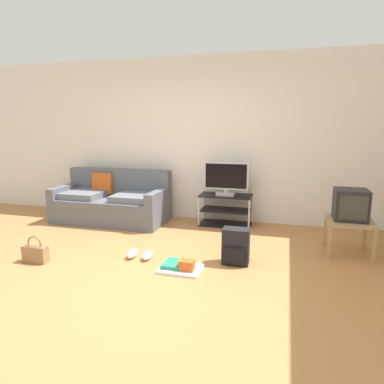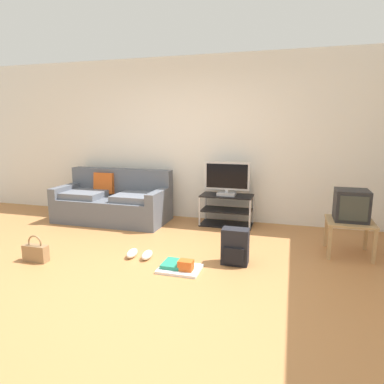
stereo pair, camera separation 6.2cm
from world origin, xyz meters
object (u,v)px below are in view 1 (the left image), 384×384
object	(u,v)px
backpack	(236,247)
sneakers_pair	(140,254)
couch	(112,202)
tv_stand	(226,210)
side_table	(349,225)
flat_tv	(226,179)
floor_tray	(180,267)
handbag	(35,253)
crt_tv	(351,205)

from	to	relation	value
backpack	sneakers_pair	bearing A→B (deg)	-174.19
couch	backpack	world-z (taller)	couch
tv_stand	sneakers_pair	distance (m)	1.86
side_table	sneakers_pair	size ratio (longest dim) A/B	1.63
couch	flat_tv	bearing A→B (deg)	6.87
floor_tray	backpack	bearing A→B (deg)	32.02
side_table	handbag	xyz separation A→B (m)	(-3.57, -1.28, -0.26)
side_table	handbag	bearing A→B (deg)	-160.25
side_table	tv_stand	bearing A→B (deg)	153.16
flat_tv	side_table	xyz separation A→B (m)	(1.69, -0.83, -0.38)
flat_tv	side_table	distance (m)	1.93
couch	crt_tv	bearing A→B (deg)	-9.37
flat_tv	backpack	distance (m)	1.67
couch	backpack	distance (m)	2.62
sneakers_pair	side_table	bearing A→B (deg)	18.80
side_table	handbag	distance (m)	3.80
crt_tv	floor_tray	world-z (taller)	crt_tv
couch	floor_tray	bearing A→B (deg)	-43.86
tv_stand	floor_tray	distance (m)	1.92
sneakers_pair	floor_tray	distance (m)	0.62
backpack	handbag	distance (m)	2.34
backpack	floor_tray	world-z (taller)	backpack
handbag	sneakers_pair	world-z (taller)	handbag
couch	handbag	world-z (taller)	couch
tv_stand	flat_tv	world-z (taller)	flat_tv
crt_tv	sneakers_pair	size ratio (longest dim) A/B	1.15
couch	sneakers_pair	xyz separation A→B (m)	(1.14, -1.44, -0.27)
floor_tray	tv_stand	bearing A→B (deg)	84.93
side_table	crt_tv	size ratio (longest dim) A/B	1.42
tv_stand	side_table	distance (m)	1.90
tv_stand	handbag	size ratio (longest dim) A/B	2.56
tv_stand	side_table	size ratio (longest dim) A/B	1.51
backpack	flat_tv	bearing A→B (deg)	103.30
couch	tv_stand	distance (m)	1.90
backpack	floor_tray	xyz separation A→B (m)	(-0.56, -0.35, -0.17)
sneakers_pair	flat_tv	bearing A→B (deg)	65.76
couch	backpack	bearing A→B (deg)	-29.70
handbag	backpack	bearing A→B (deg)	14.55
couch	side_table	bearing A→B (deg)	-9.63
sneakers_pair	handbag	bearing A→B (deg)	-158.21
crt_tv	backpack	size ratio (longest dim) A/B	0.91
flat_tv	floor_tray	world-z (taller)	flat_tv
flat_tv	handbag	bearing A→B (deg)	-131.55
side_table	backpack	distance (m)	1.48
sneakers_pair	floor_tray	bearing A→B (deg)	-20.05
backpack	floor_tray	size ratio (longest dim) A/B	0.92
flat_tv	sneakers_pair	size ratio (longest dim) A/B	2.13
crt_tv	couch	bearing A→B (deg)	170.63
side_table	handbag	size ratio (longest dim) A/B	1.69
couch	flat_tv	size ratio (longest dim) A/B	2.59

